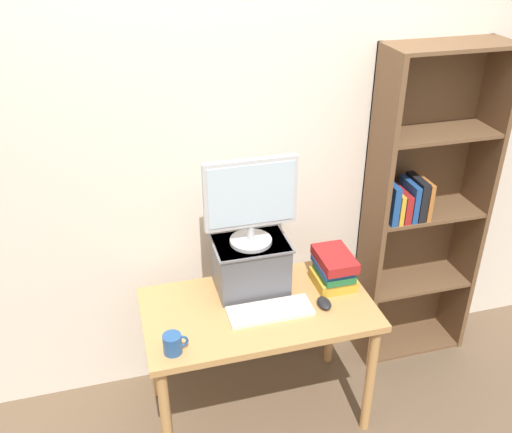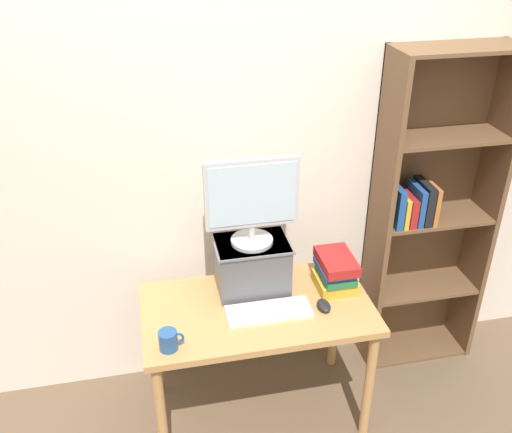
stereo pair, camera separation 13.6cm
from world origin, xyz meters
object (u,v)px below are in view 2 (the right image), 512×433
object	(u,v)px
computer_mouse	(324,306)
bookshelf_unit	(428,214)
book_stack	(336,272)
computer_monitor	(252,200)
desk	(257,321)
coffee_mug	(169,340)
keyboard	(269,311)
riser_box	(252,264)

from	to	relation	value
computer_mouse	bookshelf_unit	bearing A→B (deg)	28.91
book_stack	computer_monitor	bearing A→B (deg)	168.95
desk	bookshelf_unit	xyz separation A→B (m)	(1.04, 0.32, 0.33)
desk	coffee_mug	bearing A→B (deg)	-154.75
book_stack	coffee_mug	xyz separation A→B (m)	(-0.88, -0.29, -0.05)
computer_mouse	keyboard	bearing A→B (deg)	176.08
computer_monitor	computer_mouse	xyz separation A→B (m)	(0.31, -0.24, -0.50)
coffee_mug	computer_monitor	bearing A→B (deg)	39.22
desk	coffee_mug	distance (m)	0.52
computer_monitor	keyboard	xyz separation A→B (m)	(0.04, -0.23, -0.50)
bookshelf_unit	computer_mouse	size ratio (longest dim) A/B	18.13
coffee_mug	desk	bearing A→B (deg)	25.25
riser_box	bookshelf_unit	bearing A→B (deg)	8.40
coffee_mug	computer_mouse	bearing A→B (deg)	9.55
computer_monitor	desk	bearing A→B (deg)	-92.25
computer_mouse	coffee_mug	xyz separation A→B (m)	(-0.77, -0.13, 0.03)
computer_monitor	coffee_mug	world-z (taller)	computer_monitor
bookshelf_unit	coffee_mug	xyz separation A→B (m)	(-1.49, -0.53, -0.19)
keyboard	computer_mouse	world-z (taller)	computer_mouse
bookshelf_unit	computer_mouse	distance (m)	0.85
bookshelf_unit	computer_mouse	xyz separation A→B (m)	(-0.72, -0.40, -0.22)
computer_mouse	coffee_mug	size ratio (longest dim) A/B	0.90
book_stack	bookshelf_unit	bearing A→B (deg)	21.16
computer_monitor	book_stack	bearing A→B (deg)	-11.05
keyboard	coffee_mug	distance (m)	0.52
desk	riser_box	world-z (taller)	riser_box
computer_monitor	computer_mouse	world-z (taller)	computer_monitor
computer_mouse	book_stack	distance (m)	0.21
computer_monitor	computer_mouse	size ratio (longest dim) A/B	4.39
keyboard	computer_mouse	xyz separation A→B (m)	(0.27, -0.02, 0.01)
computer_monitor	book_stack	distance (m)	0.60
keyboard	desk	bearing A→B (deg)	123.14
bookshelf_unit	coffee_mug	world-z (taller)	bookshelf_unit
computer_mouse	desk	bearing A→B (deg)	165.21
computer_monitor	computer_mouse	bearing A→B (deg)	-38.21
riser_box	computer_monitor	xyz separation A→B (m)	(-0.00, -0.00, 0.37)
riser_box	desk	bearing A→B (deg)	-92.23
bookshelf_unit	book_stack	bearing A→B (deg)	-158.84
book_stack	coffee_mug	size ratio (longest dim) A/B	2.22
book_stack	desk	bearing A→B (deg)	-169.61
bookshelf_unit	coffee_mug	distance (m)	1.59
bookshelf_unit	keyboard	bearing A→B (deg)	-159.14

